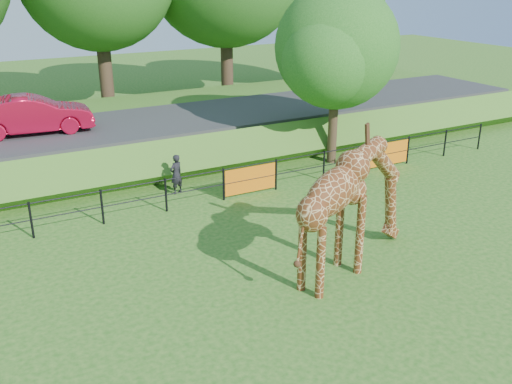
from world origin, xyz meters
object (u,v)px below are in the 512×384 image
car_red (32,115)px  visitor (176,174)px  giraffe (354,207)px  tree_east (338,52)px

car_red → visitor: bearing=-137.7°
giraffe → visitor: giraffe is taller
tree_east → visitor: bearing=-177.4°
car_red → tree_east: tree_east is taller
giraffe → visitor: (-1.99, 7.00, -0.96)m
car_red → tree_east: (10.40, -4.60, 2.16)m
giraffe → tree_east: 9.10m
giraffe → tree_east: tree_east is taller
giraffe → tree_east: size_ratio=0.68×
visitor → giraffe: bearing=84.3°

